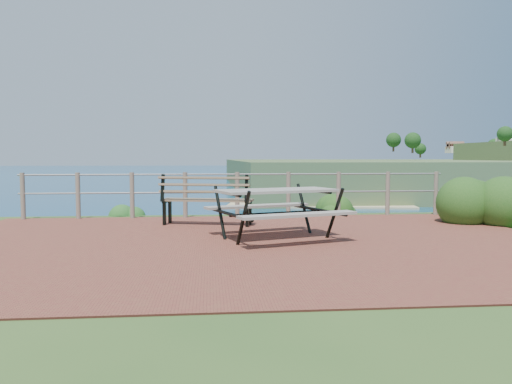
{
  "coord_description": "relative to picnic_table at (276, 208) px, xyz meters",
  "views": [
    {
      "loc": [
        -0.62,
        -7.7,
        1.35
      ],
      "look_at": [
        0.18,
        0.83,
        0.75
      ],
      "focal_mm": 35.0,
      "sensor_mm": 36.0,
      "label": 1
    }
  ],
  "objects": [
    {
      "name": "shrub_lip_west",
      "position": [
        -3.02,
        3.7,
        -0.52
      ],
      "size": [
        0.69,
        0.69,
        0.4
      ],
      "primitive_type": "ellipsoid",
      "color": "#235921",
      "rests_on": "ground"
    },
    {
      "name": "shrub_right_edge",
      "position": [
        4.75,
        3.04,
        -0.52
      ],
      "size": [
        0.94,
        0.94,
        1.34
      ],
      "primitive_type": "ellipsoid",
      "color": "#164515",
      "rests_on": "ground"
    },
    {
      "name": "ocean",
      "position": [
        -0.47,
        199.68,
        -0.52
      ],
      "size": [
        1200.0,
        1200.0,
        0.0
      ],
      "primitive_type": "plane",
      "color": "navy",
      "rests_on": "ground"
    },
    {
      "name": "picnic_table",
      "position": [
        0.0,
        0.0,
        0.0
      ],
      "size": [
        2.07,
        1.59,
        0.81
      ],
      "rotation": [
        0.0,
        0.0,
        0.33
      ],
      "color": "gray",
      "rests_on": "ground"
    },
    {
      "name": "park_bench",
      "position": [
        -1.13,
        1.77,
        0.15
      ],
      "size": [
        1.84,
        0.87,
        1.01
      ],
      "rotation": [
        0.0,
        0.0,
        -0.25
      ],
      "color": "brown",
      "rests_on": "ground"
    },
    {
      "name": "safety_railing",
      "position": [
        -0.47,
        3.03,
        0.06
      ],
      "size": [
        9.4,
        0.1,
        1.0
      ],
      "color": "#6B5B4C",
      "rests_on": "ground"
    },
    {
      "name": "shrub_right_front",
      "position": [
        4.44,
        1.62,
        -0.52
      ],
      "size": [
        1.28,
        1.28,
        1.82
      ],
      "primitive_type": "ellipsoid",
      "color": "#164515",
      "rests_on": "ground"
    },
    {
      "name": "ground",
      "position": [
        -0.47,
        -0.32,
        -0.52
      ],
      "size": [
        10.0,
        7.0,
        0.12
      ],
      "primitive_type": "cube",
      "color": "brown",
      "rests_on": "ground"
    },
    {
      "name": "shrub_lip_east",
      "position": [
        2.06,
        3.88,
        -0.52
      ],
      "size": [
        0.85,
        0.85,
        0.62
      ],
      "primitive_type": "ellipsoid",
      "color": "#164515",
      "rests_on": "ground"
    }
  ]
}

